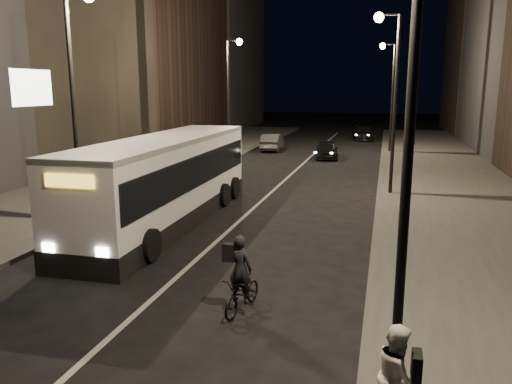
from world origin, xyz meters
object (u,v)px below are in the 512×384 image
Objects in this scene: streetlight_right_near at (395,64)px; streetlight_right_mid at (390,80)px; streetlight_left_far at (231,82)px; cyclist_on_bicycle at (242,286)px; city_bus at (167,177)px; car_near at (327,149)px; streetlight_left_near at (78,77)px; car_mid at (272,142)px; pedestrian_woman at (397,375)px; car_far at (363,133)px; streetlight_right_far at (389,83)px.

streetlight_right_mid is at bearing 90.00° from streetlight_right_near.
streetlight_left_far is (-10.66, 10.00, 0.00)m from streetlight_right_mid.
cyclist_on_bicycle is at bearing 142.75° from streetlight_right_near.
streetlight_right_near reaches higher than city_bus.
car_near is (6.56, 1.96, -4.72)m from streetlight_left_far.
streetlight_left_far is (0.00, 18.00, 0.00)m from streetlight_left_near.
streetlight_left_near is 23.97m from car_mid.
streetlight_right_near is 1.00× the size of streetlight_left_near.
city_bus reaches higher than pedestrian_woman.
streetlight_left_near is 35.19m from car_far.
streetlight_right_near and streetlight_right_mid have the same top height.
streetlight_left_far reaches higher than cyclist_on_bicycle.
car_mid is (-8.93, 15.45, -4.68)m from streetlight_right_mid.
city_bus is 8.36m from cyclist_on_bicycle.
car_far is (8.48, 33.83, -4.71)m from streetlight_left_near.
streetlight_right_near is at bearing -94.40° from car_far.
streetlight_left_far is at bearing 118.37° from cyclist_on_bicycle.
city_bus is (-7.90, -6.98, -3.61)m from streetlight_right_mid.
car_far is (0.85, 39.51, 0.03)m from cyclist_on_bicycle.
streetlight_right_far is at bearing 70.23° from city_bus.
streetlight_right_mid is 26.34m from car_far.
car_far is at bearing 79.32° from city_bus.
streetlight_left_near is 14.84m from pedestrian_woman.
car_mid is at bearing 111.96° from cyclist_on_bicycle.
streetlight_left_near reaches higher than car_mid.
city_bus reaches higher than car_far.
pedestrian_woman reaches higher than car_mid.
streetlight_right_near is 1.00× the size of streetlight_right_mid.
car_far is at bearing 102.54° from streetlight_right_far.
city_bus is at bearing 88.40° from car_mid.
streetlight_left_near is at bearing 47.38° from pedestrian_woman.
car_mid reaches higher than car_near.
car_near is 13.99m from car_far.
cyclist_on_bicycle is 0.50× the size of car_near.
pedestrian_woman reaches higher than car_near.
streetlight_right_far is at bearing 90.00° from streetlight_right_mid.
streetlight_right_near is 28.66m from car_near.
car_far is (-2.45, 42.83, -0.28)m from pedestrian_woman.
city_bus is at bearing 20.32° from streetlight_left_near.
streetlight_left_far is 1.80× the size of car_far.
car_mid is at bearing 72.37° from streetlight_left_far.
pedestrian_woman is (10.93, -27.00, -4.42)m from streetlight_left_far.
car_far is (1.92, 13.86, 0.01)m from car_near.
city_bus is (2.77, -16.98, -3.61)m from streetlight_left_far.
pedestrian_woman is (0.27, -1.00, -4.42)m from streetlight_right_near.
pedestrian_woman is at bearing -89.10° from streetlight_right_mid.
streetlight_left_near is 18.00m from streetlight_left_far.
streetlight_right_mid and streetlight_right_far have the same top height.
streetlight_right_near is 5.22× the size of pedestrian_woman.
car_far is at bearing -127.27° from car_mid.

